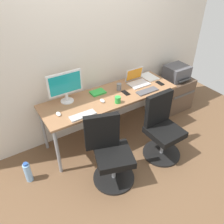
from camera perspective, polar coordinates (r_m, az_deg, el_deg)
The scene contains 20 objects.
ground_plane at distance 3.75m, azimuth -0.41°, elevation -5.75°, with size 5.28×5.28×0.00m, color brown.
back_wall at distance 3.38m, azimuth -4.24°, elevation 15.07°, with size 4.40×0.04×2.60m, color silver.
desk at distance 3.34m, azimuth -0.46°, elevation 3.25°, with size 2.01×0.64×0.76m.
office_chair_left at distance 2.87m, azimuth -0.53°, elevation -10.12°, with size 0.56×0.56×0.94m.
office_chair_right at distance 3.28m, azimuth 12.22°, elevation -4.17°, with size 0.54×0.54×0.94m.
side_cabinet at distance 4.42m, azimuth 14.87°, elevation 4.64°, with size 0.56×0.52×0.58m.
printer at distance 4.24m, azimuth 15.72°, elevation 9.41°, with size 0.38×0.40×0.24m.
water_bottle_on_floor at distance 3.21m, azimuth -20.09°, elevation -13.82°, with size 0.09×0.09×0.31m.
desktop_monitor at distance 3.10m, azimuth -11.51°, elevation 6.51°, with size 0.48×0.18×0.43m.
open_laptop at distance 3.62m, azimuth 6.18°, elevation 7.90°, with size 0.31×0.26×0.23m.
keyboard_by_monitor at distance 2.91m, azimuth -7.25°, elevation -0.84°, with size 0.34×0.12×0.02m, color #B7B7B7.
keyboard_by_laptop at distance 3.43m, azimuth 8.72°, elevation 5.14°, with size 0.34×0.12×0.02m, color #515156.
mouse_by_monitor at distance 3.15m, azimuth -2.42°, elevation 2.81°, with size 0.06×0.10×0.03m, color silver.
mouse_by_laptop at distance 2.97m, azimuth -13.11°, elevation -0.46°, with size 0.06×0.10×0.03m, color silver.
coffee_mug at distance 3.12m, azimuth 1.43°, elevation 3.04°, with size 0.08×0.08×0.09m, color green.
pen_cup at distance 3.41m, azimuth 1.74°, elevation 6.24°, with size 0.07×0.07×0.10m, color slate.
phone_near_laptop at distance 3.36m, azimuth 3.40°, elevation 4.77°, with size 0.07×0.14×0.01m, color black.
phone_near_monitor at distance 3.68m, azimuth 11.78°, elevation 7.00°, with size 0.07×0.14×0.01m, color black.
notebook at distance 3.35m, azimuth -3.55°, elevation 4.88°, with size 0.21×0.15×0.03m, color green.
paper_pile at distance 3.85m, azimuth 9.12°, elevation 8.60°, with size 0.21×0.30×0.01m, color white.
Camera 1 is at (-1.49, -2.40, 2.47)m, focal length 36.95 mm.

